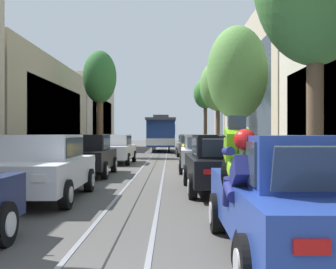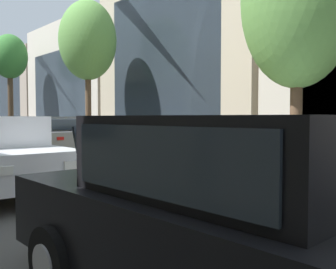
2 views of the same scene
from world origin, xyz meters
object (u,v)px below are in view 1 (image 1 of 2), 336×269
parked_car_white_second_left (44,167)px  street_tree_kerb_left_second (100,79)px  motorcycle_with_rider (242,185)px  parked_car_white_mid_right (202,153)px  pedestrian_on_right_pavement (82,145)px  street_tree_kerb_right_second (237,73)px  street_tree_kerb_right_fourth (205,95)px  parked_car_green_sixth_right (189,143)px  parked_car_black_mid_left (87,155)px  parked_car_white_fourth_left (115,149)px  cable_car_trolley (162,134)px  parked_car_black_second_right (221,163)px  parked_car_grey_fifth_right (190,145)px  parked_car_yellow_fourth_right (198,148)px  street_tree_kerb_right_mid (218,86)px  parked_car_blue_near_right (298,196)px

parked_car_white_second_left → street_tree_kerb_left_second: bearing=95.7°
parked_car_white_second_left → motorcycle_with_rider: motorcycle_with_rider is taller
parked_car_white_mid_right → pedestrian_on_right_pavement: (-6.72, 7.09, 0.16)m
street_tree_kerb_right_second → street_tree_kerb_right_fourth: size_ratio=0.93×
parked_car_white_mid_right → motorcycle_with_rider: (-0.49, -12.29, 0.17)m
parked_car_white_second_left → parked_car_green_sixth_right: (4.74, 25.16, 0.00)m
street_tree_kerb_left_second → street_tree_kerb_right_fourth: (8.42, 12.13, 0.10)m
parked_car_green_sixth_right → street_tree_kerb_right_fourth: bearing=69.8°
parked_car_black_mid_left → motorcycle_with_rider: (4.10, -10.59, 0.17)m
parked_car_white_fourth_left → street_tree_kerb_left_second: 7.93m
parked_car_white_fourth_left → cable_car_trolley: bearing=82.0°
parked_car_white_mid_right → parked_car_green_sixth_right: 17.77m
street_tree_kerb_right_second → street_tree_kerb_left_second: bearing=130.8°
pedestrian_on_right_pavement → street_tree_kerb_right_fourth: bearing=60.7°
cable_car_trolley → parked_car_white_mid_right: bearing=-83.9°
parked_car_black_mid_left → parked_car_white_second_left: bearing=-88.8°
street_tree_kerb_right_second → parked_car_black_second_right: bearing=-102.8°
street_tree_kerb_right_fourth → cable_car_trolley: street_tree_kerb_right_fourth is taller
street_tree_kerb_right_second → street_tree_kerb_right_fourth: street_tree_kerb_right_fourth is taller
parked_car_green_sixth_right → cable_car_trolley: size_ratio=0.48×
parked_car_white_second_left → motorcycle_with_rider: bearing=-50.8°
parked_car_white_fourth_left → cable_car_trolley: cable_car_trolley is taller
parked_car_white_mid_right → parked_car_white_fourth_left: bearing=133.4°
parked_car_white_second_left → street_tree_kerb_left_second: street_tree_kerb_left_second is taller
parked_car_grey_fifth_right → motorcycle_with_rider: (-0.53, -24.34, 0.17)m
parked_car_black_mid_left → parked_car_black_second_right: same height
parked_car_black_mid_left → parked_car_green_sixth_right: same height
street_tree_kerb_right_second → parked_car_yellow_fourth_right: bearing=111.9°
parked_car_grey_fifth_right → street_tree_kerb_right_fourth: bearing=79.0°
parked_car_yellow_fourth_right → cable_car_trolley: cable_car_trolley is taller
parked_car_green_sixth_right → cable_car_trolley: cable_car_trolley is taller
parked_car_white_second_left → parked_car_black_mid_left: bearing=91.2°
street_tree_kerb_right_mid → parked_car_black_mid_left: bearing=-115.6°
parked_car_yellow_fourth_right → street_tree_kerb_right_second: size_ratio=0.66×
motorcycle_with_rider → parked_car_grey_fifth_right: bearing=88.8°
parked_car_white_fourth_left → street_tree_kerb_right_fourth: size_ratio=0.61×
motorcycle_with_rider → pedestrian_on_right_pavement: motorcycle_with_rider is taller
motorcycle_with_rider → street_tree_kerb_right_fourth: bearing=85.7°
parked_car_grey_fifth_right → motorcycle_with_rider: bearing=-91.2°
parked_car_white_second_left → parked_car_yellow_fourth_right: 13.56m
parked_car_grey_fifth_right → cable_car_trolley: bearing=105.2°
parked_car_blue_near_right → parked_car_grey_fifth_right: bearing=90.5°
parked_car_green_sixth_right → parked_car_blue_near_right: bearing=-90.0°
street_tree_kerb_right_fourth → parked_car_green_sixth_right: bearing=-110.2°
cable_car_trolley → motorcycle_with_rider: cable_car_trolley is taller
parked_car_black_second_right → street_tree_kerb_right_fourth: street_tree_kerb_right_fourth is taller
parked_car_black_second_right → cable_car_trolley: bearing=94.8°
parked_car_grey_fifth_right → street_tree_kerb_right_fourth: 12.01m
street_tree_kerb_left_second → street_tree_kerb_right_mid: bearing=11.1°
street_tree_kerb_left_second → parked_car_blue_near_right: bearing=-74.0°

